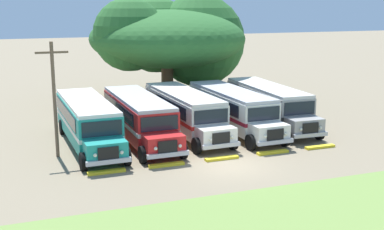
{
  "coord_description": "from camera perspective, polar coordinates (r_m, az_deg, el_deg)",
  "views": [
    {
      "loc": [
        -11.2,
        -23.64,
        8.69
      ],
      "look_at": [
        0.0,
        6.05,
        1.6
      ],
      "focal_mm": 46.85,
      "sensor_mm": 36.0,
      "label": 1
    }
  ],
  "objects": [
    {
      "name": "ground_plane",
      "position": [
        27.56,
        4.47,
        -5.82
      ],
      "size": [
        220.0,
        220.0,
        0.0
      ],
      "primitive_type": "plane",
      "color": "#84755B"
    },
    {
      "name": "parked_bus_slot_3",
      "position": [
        34.9,
        4.61,
        0.8
      ],
      "size": [
        2.9,
        10.87,
        2.82
      ],
      "rotation": [
        0.0,
        0.0,
        -1.55
      ],
      "color": "silver",
      "rests_on": "ground_plane"
    },
    {
      "name": "curb_wheelstop_4",
      "position": [
        31.79,
        14.36,
        -3.53
      ],
      "size": [
        2.0,
        0.36,
        0.15
      ],
      "primitive_type": "cube",
      "color": "yellow",
      "rests_on": "ground_plane"
    },
    {
      "name": "curb_wheelstop_0",
      "position": [
        26.73,
        -9.71,
        -6.39
      ],
      "size": [
        2.0,
        0.36,
        0.15
      ],
      "primitive_type": "cube",
      "color": "yellow",
      "rests_on": "ground_plane"
    },
    {
      "name": "parked_bus_slot_1",
      "position": [
        32.5,
        -6.02,
        -0.11
      ],
      "size": [
        2.79,
        10.85,
        2.82
      ],
      "rotation": [
        0.0,
        0.0,
        -1.56
      ],
      "color": "red",
      "rests_on": "ground_plane"
    },
    {
      "name": "foreground_grass_strip",
      "position": [
        20.97,
        14.2,
        -12.28
      ],
      "size": [
        80.0,
        9.19,
        0.01
      ],
      "primitive_type": "cube",
      "color": "olive",
      "rests_on": "ground_plane"
    },
    {
      "name": "parked_bus_slot_4",
      "position": [
        36.93,
        8.72,
        1.35
      ],
      "size": [
        3.03,
        10.89,
        2.82
      ],
      "rotation": [
        0.0,
        0.0,
        -1.61
      ],
      "color": "#9E9993",
      "rests_on": "ground_plane"
    },
    {
      "name": "curb_wheelstop_2",
      "position": [
        28.62,
        3.41,
        -4.95
      ],
      "size": [
        2.0,
        0.36,
        0.15
      ],
      "primitive_type": "cube",
      "color": "yellow",
      "rests_on": "ground_plane"
    },
    {
      "name": "parked_bus_slot_0",
      "position": [
        31.79,
        -11.77,
        -0.6
      ],
      "size": [
        2.86,
        10.86,
        2.82
      ],
      "rotation": [
        0.0,
        0.0,
        -1.55
      ],
      "color": "teal",
      "rests_on": "ground_plane"
    },
    {
      "name": "broad_shade_tree",
      "position": [
        45.9,
        -2.41,
        8.72
      ],
      "size": [
        14.76,
        14.92,
        9.56
      ],
      "color": "brown",
      "rests_on": "ground_plane"
    },
    {
      "name": "utility_pole",
      "position": [
        29.35,
        -15.4,
        2.07
      ],
      "size": [
        1.8,
        0.2,
        6.63
      ],
      "color": "brown",
      "rests_on": "ground_plane"
    },
    {
      "name": "curb_wheelstop_3",
      "position": [
        30.06,
        9.18,
        -4.22
      ],
      "size": [
        2.0,
        0.36,
        0.15
      ],
      "primitive_type": "cube",
      "color": "yellow",
      "rests_on": "ground_plane"
    },
    {
      "name": "curb_wheelstop_1",
      "position": [
        27.49,
        -2.92,
        -5.68
      ],
      "size": [
        2.0,
        0.36,
        0.15
      ],
      "primitive_type": "cube",
      "color": "yellow",
      "rests_on": "ground_plane"
    },
    {
      "name": "parked_bus_slot_2",
      "position": [
        34.03,
        -0.84,
        0.54
      ],
      "size": [
        2.96,
        10.88,
        2.82
      ],
      "rotation": [
        0.0,
        0.0,
        -1.54
      ],
      "color": "silver",
      "rests_on": "ground_plane"
    }
  ]
}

